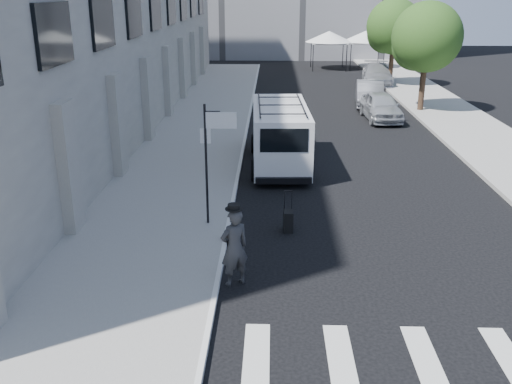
# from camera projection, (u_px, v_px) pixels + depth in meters

# --- Properties ---
(ground) EXTENTS (120.00, 120.00, 0.00)m
(ground) POSITION_uv_depth(u_px,v_px,m) (302.00, 281.00, 13.66)
(ground) COLOR black
(ground) RESTS_ON ground
(sidewalk_left) EXTENTS (4.50, 48.00, 0.15)m
(sidewalk_left) POSITION_uv_depth(u_px,v_px,m) (203.00, 125.00, 28.81)
(sidewalk_left) COLOR gray
(sidewalk_left) RESTS_ON ground
(sidewalk_right) EXTENTS (4.00, 56.00, 0.15)m
(sidewalk_right) POSITION_uv_depth(u_px,v_px,m) (445.00, 111.00, 32.21)
(sidewalk_right) COLOR gray
(sidewalk_right) RESTS_ON ground
(building_left) EXTENTS (10.00, 44.00, 12.00)m
(building_left) POSITION_uv_depth(u_px,v_px,m) (62.00, 1.00, 28.89)
(building_left) COLOR gray
(building_left) RESTS_ON ground
(sign_pole) EXTENTS (1.03, 0.07, 3.50)m
(sign_pole) POSITION_uv_depth(u_px,v_px,m) (214.00, 140.00, 15.85)
(sign_pole) COLOR black
(sign_pole) RESTS_ON sidewalk_left
(tree_near) EXTENTS (3.80, 3.83, 6.03)m
(tree_near) POSITION_uv_depth(u_px,v_px,m) (424.00, 40.00, 31.08)
(tree_near) COLOR black
(tree_near) RESTS_ON ground
(tree_far) EXTENTS (3.80, 3.83, 6.03)m
(tree_far) POSITION_uv_depth(u_px,v_px,m) (392.00, 29.00, 39.54)
(tree_far) COLOR black
(tree_far) RESTS_ON ground
(tent_left) EXTENTS (4.00, 4.00, 3.20)m
(tent_left) POSITION_uv_depth(u_px,v_px,m) (329.00, 37.00, 48.39)
(tent_left) COLOR black
(tent_left) RESTS_ON ground
(tent_right) EXTENTS (4.00, 4.00, 3.20)m
(tent_right) POSITION_uv_depth(u_px,v_px,m) (366.00, 37.00, 48.77)
(tent_right) COLOR black
(tent_right) RESTS_ON ground
(businessman) EXTENTS (0.83, 0.75, 1.91)m
(businessman) POSITION_uv_depth(u_px,v_px,m) (234.00, 248.00, 13.20)
(businessman) COLOR #343436
(businessman) RESTS_ON ground
(briefcase) EXTENTS (0.29, 0.45, 0.34)m
(briefcase) POSITION_uv_depth(u_px,v_px,m) (229.00, 239.00, 15.54)
(briefcase) COLOR black
(briefcase) RESTS_ON ground
(suitcase) EXTENTS (0.28, 0.43, 1.18)m
(suitcase) POSITION_uv_depth(u_px,v_px,m) (288.00, 221.00, 16.39)
(suitcase) COLOR black
(suitcase) RESTS_ON ground
(cargo_van) EXTENTS (2.42, 6.36, 2.36)m
(cargo_van) POSITION_uv_depth(u_px,v_px,m) (280.00, 134.00, 22.34)
(cargo_van) COLOR white
(cargo_van) RESTS_ON ground
(parked_car_a) EXTENTS (1.92, 4.35, 1.45)m
(parked_car_a) POSITION_uv_depth(u_px,v_px,m) (381.00, 106.00, 30.15)
(parked_car_a) COLOR #A3A7AB
(parked_car_a) RESTS_ON ground
(parked_car_b) EXTENTS (2.04, 4.58, 1.46)m
(parked_car_b) POSITION_uv_depth(u_px,v_px,m) (370.00, 94.00, 33.70)
(parked_car_b) COLOR slate
(parked_car_b) RESTS_ON ground
(parked_car_c) EXTENTS (2.71, 5.40, 1.50)m
(parked_car_c) POSITION_uv_depth(u_px,v_px,m) (377.00, 74.00, 41.12)
(parked_car_c) COLOR #96989D
(parked_car_c) RESTS_ON ground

